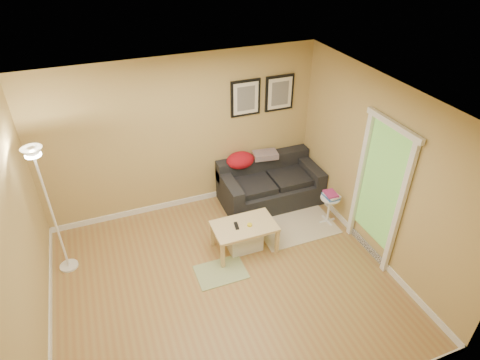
{
  "coord_description": "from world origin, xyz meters",
  "views": [
    {
      "loc": [
        -1.21,
        -3.7,
        4.28
      ],
      "look_at": [
        0.55,
        0.85,
        1.05
      ],
      "focal_mm": 30.36,
      "sensor_mm": 36.0,
      "label": 1
    }
  ],
  "objects": [
    {
      "name": "wall_front",
      "position": [
        0.0,
        -2.0,
        1.3
      ],
      "size": [
        4.5,
        0.0,
        4.5
      ],
      "primitive_type": "plane",
      "rotation": [
        -1.57,
        0.0,
        0.0
      ],
      "color": "tan",
      "rests_on": "ground"
    },
    {
      "name": "ceiling",
      "position": [
        0.0,
        0.0,
        2.6
      ],
      "size": [
        4.5,
        4.5,
        0.0
      ],
      "primitive_type": "plane",
      "rotation": [
        3.14,
        0.0,
        0.0
      ],
      "color": "white",
      "rests_on": "wall_back"
    },
    {
      "name": "storage_bin",
      "position": [
        0.51,
        0.58,
        0.16
      ],
      "size": [
        0.51,
        0.37,
        0.32
      ],
      "primitive_type": null,
      "color": "white",
      "rests_on": "ground"
    },
    {
      "name": "plaid_throw",
      "position": [
        1.39,
        1.81,
        0.78
      ],
      "size": [
        0.45,
        0.32,
        0.1
      ],
      "primitive_type": null,
      "rotation": [
        0.0,
        0.0,
        -0.14
      ],
      "color": "tan",
      "rests_on": "sofa"
    },
    {
      "name": "baseboard_left",
      "position": [
        -2.24,
        0.0,
        0.05
      ],
      "size": [
        0.02,
        4.0,
        0.1
      ],
      "primitive_type": "cube",
      "color": "white",
      "rests_on": "ground"
    },
    {
      "name": "wall_right",
      "position": [
        2.25,
        0.0,
        1.3
      ],
      "size": [
        0.0,
        4.0,
        4.0
      ],
      "primitive_type": "plane",
      "rotation": [
        1.57,
        0.0,
        -1.57
      ],
      "color": "tan",
      "rests_on": "ground"
    },
    {
      "name": "sofa",
      "position": [
        1.38,
        1.53,
        0.38
      ],
      "size": [
        1.7,
        0.9,
        0.75
      ],
      "primitive_type": null,
      "color": "black",
      "rests_on": "ground"
    },
    {
      "name": "tape_roll",
      "position": [
        0.57,
        0.5,
        0.48
      ],
      "size": [
        0.07,
        0.07,
        0.03
      ],
      "primitive_type": "cylinder",
      "color": "yellow",
      "rests_on": "coffee_table"
    },
    {
      "name": "area_rug",
      "position": [
        1.48,
        0.73,
        0.01
      ],
      "size": [
        1.25,
        0.85,
        0.01
      ],
      "primitive_type": "cube",
      "color": "beige",
      "rests_on": "ground"
    },
    {
      "name": "baseboard_back",
      "position": [
        0.0,
        1.99,
        0.05
      ],
      "size": [
        4.5,
        0.02,
        0.1
      ],
      "primitive_type": "cube",
      "color": "white",
      "rests_on": "ground"
    },
    {
      "name": "wall_left",
      "position": [
        -2.25,
        0.0,
        1.3
      ],
      "size": [
        0.0,
        4.0,
        4.0
      ],
      "primitive_type": "plane",
      "rotation": [
        1.57,
        0.0,
        1.57
      ],
      "color": "tan",
      "rests_on": "ground"
    },
    {
      "name": "side_table",
      "position": [
        2.02,
        0.65,
        0.24
      ],
      "size": [
        0.32,
        0.32,
        0.49
      ],
      "primitive_type": null,
      "color": "white",
      "rests_on": "ground"
    },
    {
      "name": "red_throw",
      "position": [
        0.93,
        1.81,
        0.77
      ],
      "size": [
        0.48,
        0.36,
        0.28
      ],
      "primitive_type": null,
      "color": "#B01024",
      "rests_on": "sofa"
    },
    {
      "name": "floor_lamp",
      "position": [
        -2.0,
        1.1,
        0.93
      ],
      "size": [
        0.25,
        0.25,
        1.97
      ],
      "primitive_type": null,
      "color": "white",
      "rests_on": "ground"
    },
    {
      "name": "floor",
      "position": [
        0.0,
        0.0,
        0.0
      ],
      "size": [
        4.5,
        4.5,
        0.0
      ],
      "primitive_type": "plane",
      "color": "olive",
      "rests_on": "ground"
    },
    {
      "name": "doorway",
      "position": [
        2.2,
        -0.15,
        1.02
      ],
      "size": [
        0.12,
        1.01,
        2.13
      ],
      "primitive_type": null,
      "color": "white",
      "rests_on": "ground"
    },
    {
      "name": "framed_print_right",
      "position": [
        1.68,
        1.98,
        1.8
      ],
      "size": [
        0.5,
        0.04,
        0.6
      ],
      "primitive_type": null,
      "color": "black",
      "rests_on": "wall_back"
    },
    {
      "name": "coffee_table",
      "position": [
        0.5,
        0.54,
        0.23
      ],
      "size": [
        1.05,
        0.83,
        0.46
      ],
      "primitive_type": null,
      "rotation": [
        0.0,
        0.0,
        0.33
      ],
      "color": "#E0C789",
      "rests_on": "ground"
    },
    {
      "name": "book_stack",
      "position": [
        2.03,
        0.67,
        0.53
      ],
      "size": [
        0.23,
        0.28,
        0.08
      ],
      "primitive_type": null,
      "rotation": [
        0.0,
        0.0,
        0.12
      ],
      "color": "#355FA0",
      "rests_on": "side_table"
    },
    {
      "name": "green_runner",
      "position": [
        0.01,
        0.21,
        0.01
      ],
      "size": [
        0.7,
        0.5,
        0.01
      ],
      "primitive_type": "cube",
      "color": "#668C4C",
      "rests_on": "ground"
    },
    {
      "name": "baseboard_right",
      "position": [
        2.24,
        0.0,
        0.05
      ],
      "size": [
        0.02,
        4.0,
        0.1
      ],
      "primitive_type": "cube",
      "color": "white",
      "rests_on": "ground"
    },
    {
      "name": "wall_back",
      "position": [
        0.0,
        2.0,
        1.3
      ],
      "size": [
        4.5,
        0.0,
        4.5
      ],
      "primitive_type": "plane",
      "rotation": [
        1.57,
        0.0,
        0.0
      ],
      "color": "tan",
      "rests_on": "ground"
    },
    {
      "name": "framed_print_left",
      "position": [
        1.08,
        1.98,
        1.8
      ],
      "size": [
        0.5,
        0.04,
        0.6
      ],
      "primitive_type": null,
      "color": "black",
      "rests_on": "wall_back"
    },
    {
      "name": "remote_control",
      "position": [
        0.38,
        0.56,
        0.47
      ],
      "size": [
        0.07,
        0.17,
        0.02
      ],
      "primitive_type": "cube",
      "rotation": [
        0.0,
        0.0,
        -0.16
      ],
      "color": "black",
      "rests_on": "coffee_table"
    }
  ]
}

